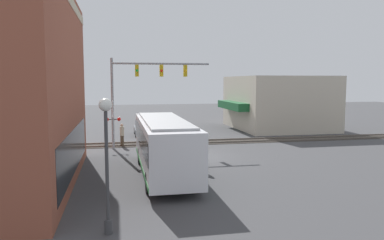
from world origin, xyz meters
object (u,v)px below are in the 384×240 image
(parked_car_grey, at_px, (144,129))
(pedestrian_at_crossing, at_px, (122,135))
(city_bus, at_px, (164,144))
(crossing_signal, at_px, (113,119))
(parked_car_red, at_px, (163,121))
(pedestrian_near_bus, at_px, (198,155))
(streetlamp, at_px, (107,154))

(parked_car_grey, relative_size, pedestrian_at_crossing, 2.31)
(city_bus, distance_m, crossing_signal, 9.19)
(parked_car_red, distance_m, pedestrian_near_bus, 21.41)
(streetlamp, relative_size, pedestrian_near_bus, 2.56)
(streetlamp, distance_m, pedestrian_near_bus, 9.96)
(pedestrian_near_bus, bearing_deg, parked_car_red, -1.41)
(parked_car_red, bearing_deg, pedestrian_at_crossing, 158.81)
(parked_car_red, height_order, pedestrian_at_crossing, pedestrian_at_crossing)
(city_bus, distance_m, parked_car_red, 22.19)
(parked_car_grey, height_order, pedestrian_near_bus, pedestrian_near_bus)
(parked_car_grey, bearing_deg, pedestrian_at_crossing, 159.80)
(city_bus, height_order, crossing_signal, crossing_signal)
(pedestrian_near_bus, xyz_separation_m, pedestrian_at_crossing, (9.08, 4.25, 0.01))
(streetlamp, height_order, pedestrian_at_crossing, streetlamp)
(parked_car_grey, xyz_separation_m, pedestrian_at_crossing, (-5.92, 2.18, 0.30))
(crossing_signal, relative_size, streetlamp, 0.82)
(crossing_signal, height_order, streetlamp, streetlamp)
(city_bus, height_order, streetlamp, streetlamp)
(parked_car_red, relative_size, pedestrian_near_bus, 2.54)
(parked_car_grey, distance_m, pedestrian_near_bus, 15.14)
(pedestrian_at_crossing, bearing_deg, streetlamp, 177.67)
(city_bus, height_order, pedestrian_near_bus, city_bus)
(pedestrian_near_bus, height_order, pedestrian_at_crossing, pedestrian_at_crossing)
(city_bus, xyz_separation_m, parked_car_red, (22.01, -2.60, -1.06))
(city_bus, relative_size, parked_car_red, 2.25)
(crossing_signal, relative_size, pedestrian_near_bus, 2.10)
(parked_car_grey, bearing_deg, streetlamp, 172.96)
(city_bus, relative_size, streetlamp, 2.23)
(city_bus, height_order, parked_car_grey, city_bus)
(crossing_signal, relative_size, parked_car_grey, 0.90)
(city_bus, distance_m, pedestrian_near_bus, 2.30)
(crossing_signal, relative_size, pedestrian_at_crossing, 2.07)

